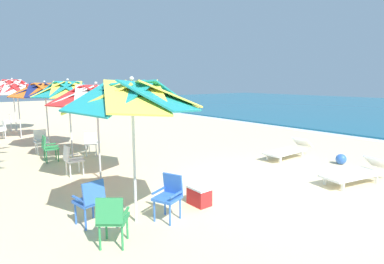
{
  "coord_description": "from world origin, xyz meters",
  "views": [
    {
      "loc": [
        4.47,
        -6.07,
        2.62
      ],
      "look_at": [
        -2.98,
        0.01,
        1.0
      ],
      "focal_mm": 28.41,
      "sensor_mm": 36.0,
      "label": 1
    }
  ],
  "objects_px": {
    "beach_umbrella_0": "(132,97)",
    "plastic_chair_1": "(90,199)",
    "plastic_chair_0": "(169,194)",
    "beach_umbrella_3": "(45,90)",
    "plastic_chair_8": "(8,122)",
    "beach_ball": "(341,159)",
    "beach_umbrella_5": "(12,85)",
    "sun_lounger_1": "(289,150)",
    "beach_umbrella_2": "(68,90)",
    "plastic_chair_4": "(48,147)",
    "plastic_chair_5": "(92,142)",
    "plastic_chair_3": "(72,159)",
    "cooler_box": "(199,196)",
    "sun_lounger_0": "(357,172)",
    "plastic_chair_2": "(112,217)",
    "beach_umbrella_4": "(17,89)",
    "beach_umbrella_1": "(96,95)",
    "plastic_chair_7": "(1,129)",
    "plastic_chair_6": "(41,140)"
  },
  "relations": [
    {
      "from": "beach_umbrella_2",
      "to": "sun_lounger_1",
      "type": "bearing_deg",
      "value": 52.86
    },
    {
      "from": "beach_umbrella_0",
      "to": "beach_ball",
      "type": "bearing_deg",
      "value": 85.47
    },
    {
      "from": "plastic_chair_0",
      "to": "sun_lounger_0",
      "type": "bearing_deg",
      "value": 74.62
    },
    {
      "from": "plastic_chair_1",
      "to": "beach_umbrella_1",
      "type": "xyz_separation_m",
      "value": [
        -2.47,
        1.2,
        1.75
      ]
    },
    {
      "from": "plastic_chair_0",
      "to": "plastic_chair_7",
      "type": "bearing_deg",
      "value": -173.56
    },
    {
      "from": "plastic_chair_4",
      "to": "plastic_chair_5",
      "type": "height_order",
      "value": "same"
    },
    {
      "from": "plastic_chair_1",
      "to": "cooler_box",
      "type": "distance_m",
      "value": 2.23
    },
    {
      "from": "beach_umbrella_0",
      "to": "plastic_chair_7",
      "type": "height_order",
      "value": "beach_umbrella_0"
    },
    {
      "from": "beach_umbrella_4",
      "to": "cooler_box",
      "type": "height_order",
      "value": "beach_umbrella_4"
    },
    {
      "from": "beach_umbrella_2",
      "to": "beach_umbrella_3",
      "type": "xyz_separation_m",
      "value": [
        -2.33,
        -0.14,
        -0.06
      ]
    },
    {
      "from": "beach_umbrella_3",
      "to": "plastic_chair_4",
      "type": "bearing_deg",
      "value": -14.45
    },
    {
      "from": "beach_umbrella_2",
      "to": "cooler_box",
      "type": "height_order",
      "value": "beach_umbrella_2"
    },
    {
      "from": "beach_umbrella_5",
      "to": "sun_lounger_1",
      "type": "relative_size",
      "value": 1.29
    },
    {
      "from": "beach_umbrella_0",
      "to": "plastic_chair_6",
      "type": "height_order",
      "value": "beach_umbrella_0"
    },
    {
      "from": "beach_umbrella_1",
      "to": "beach_ball",
      "type": "distance_m",
      "value": 7.66
    },
    {
      "from": "plastic_chair_1",
      "to": "cooler_box",
      "type": "bearing_deg",
      "value": 75.82
    },
    {
      "from": "sun_lounger_1",
      "to": "beach_ball",
      "type": "height_order",
      "value": "sun_lounger_1"
    },
    {
      "from": "beach_umbrella_3",
      "to": "plastic_chair_6",
      "type": "xyz_separation_m",
      "value": [
        0.7,
        -0.44,
        -1.77
      ]
    },
    {
      "from": "sun_lounger_1",
      "to": "plastic_chair_2",
      "type": "bearing_deg",
      "value": -78.03
    },
    {
      "from": "beach_umbrella_1",
      "to": "beach_umbrella_4",
      "type": "height_order",
      "value": "beach_umbrella_4"
    },
    {
      "from": "plastic_chair_3",
      "to": "plastic_chair_5",
      "type": "xyz_separation_m",
      "value": [
        -1.9,
        1.31,
        0.0
      ]
    },
    {
      "from": "plastic_chair_4",
      "to": "sun_lounger_1",
      "type": "bearing_deg",
      "value": 54.51
    },
    {
      "from": "plastic_chair_8",
      "to": "beach_ball",
      "type": "xyz_separation_m",
      "value": [
        14.14,
        7.09,
        -0.33
      ]
    },
    {
      "from": "plastic_chair_4",
      "to": "plastic_chair_8",
      "type": "xyz_separation_m",
      "value": [
        -7.94,
        0.02,
        0.0
      ]
    },
    {
      "from": "plastic_chair_0",
      "to": "beach_umbrella_4",
      "type": "height_order",
      "value": "beach_umbrella_4"
    },
    {
      "from": "beach_umbrella_0",
      "to": "sun_lounger_1",
      "type": "bearing_deg",
      "value": 98.63
    },
    {
      "from": "beach_umbrella_0",
      "to": "plastic_chair_2",
      "type": "xyz_separation_m",
      "value": [
        0.54,
        -0.71,
        -1.85
      ]
    },
    {
      "from": "beach_umbrella_0",
      "to": "beach_umbrella_5",
      "type": "distance_m",
      "value": 13.34
    },
    {
      "from": "beach_umbrella_3",
      "to": "beach_umbrella_5",
      "type": "relative_size",
      "value": 0.95
    },
    {
      "from": "sun_lounger_0",
      "to": "beach_ball",
      "type": "xyz_separation_m",
      "value": [
        -1.09,
        1.51,
        -0.12
      ]
    },
    {
      "from": "plastic_chair_3",
      "to": "sun_lounger_1",
      "type": "bearing_deg",
      "value": 67.69
    },
    {
      "from": "beach_umbrella_0",
      "to": "beach_umbrella_5",
      "type": "xyz_separation_m",
      "value": [
        -13.33,
        0.26,
        0.09
      ]
    },
    {
      "from": "beach_umbrella_3",
      "to": "beach_umbrella_1",
      "type": "bearing_deg",
      "value": 0.57
    },
    {
      "from": "beach_umbrella_0",
      "to": "sun_lounger_0",
      "type": "xyz_separation_m",
      "value": [
        1.65,
        5.52,
        -2.06
      ]
    },
    {
      "from": "beach_umbrella_0",
      "to": "beach_umbrella_3",
      "type": "xyz_separation_m",
      "value": [
        -7.75,
        0.46,
        -0.08
      ]
    },
    {
      "from": "plastic_chair_0",
      "to": "beach_umbrella_3",
      "type": "relative_size",
      "value": 0.33
    },
    {
      "from": "beach_umbrella_1",
      "to": "plastic_chair_6",
      "type": "bearing_deg",
      "value": -173.33
    },
    {
      "from": "plastic_chair_4",
      "to": "plastic_chair_1",
      "type": "bearing_deg",
      "value": -6.67
    },
    {
      "from": "plastic_chair_0",
      "to": "plastic_chair_2",
      "type": "relative_size",
      "value": 1.0
    },
    {
      "from": "beach_umbrella_0",
      "to": "plastic_chair_1",
      "type": "distance_m",
      "value": 2.02
    },
    {
      "from": "plastic_chair_6",
      "to": "plastic_chair_7",
      "type": "bearing_deg",
      "value": -169.54
    },
    {
      "from": "sun_lounger_0",
      "to": "sun_lounger_1",
      "type": "relative_size",
      "value": 1.04
    },
    {
      "from": "beach_umbrella_2",
      "to": "cooler_box",
      "type": "bearing_deg",
      "value": 8.67
    },
    {
      "from": "plastic_chair_1",
      "to": "beach_umbrella_1",
      "type": "distance_m",
      "value": 3.26
    },
    {
      "from": "beach_umbrella_4",
      "to": "sun_lounger_0",
      "type": "relative_size",
      "value": 1.17
    },
    {
      "from": "plastic_chair_0",
      "to": "beach_umbrella_4",
      "type": "relative_size",
      "value": 0.33
    },
    {
      "from": "plastic_chair_3",
      "to": "sun_lounger_1",
      "type": "distance_m",
      "value": 6.97
    },
    {
      "from": "beach_umbrella_3",
      "to": "beach_ball",
      "type": "relative_size",
      "value": 8.01
    },
    {
      "from": "beach_umbrella_4",
      "to": "beach_umbrella_5",
      "type": "relative_size",
      "value": 0.94
    },
    {
      "from": "plastic_chair_0",
      "to": "beach_umbrella_1",
      "type": "relative_size",
      "value": 0.33
    }
  ]
}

